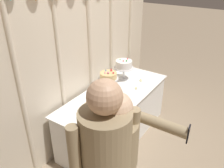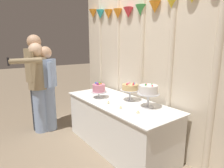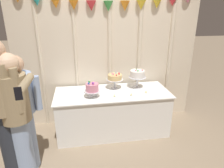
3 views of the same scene
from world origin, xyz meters
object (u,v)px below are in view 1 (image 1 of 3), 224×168
(cake_table, at_px, (115,115))
(tealight_far_left, at_px, (127,97))
(cake_display_leftmost, at_px, (110,98))
(guest_man_pink_jacket, at_px, (102,164))
(cake_display_rightmost, at_px, (124,65))
(tealight_near_right, at_px, (141,80))
(cake_display_center, at_px, (108,76))
(tealight_near_left, at_px, (136,88))

(cake_table, relative_size, tealight_far_left, 49.75)
(cake_display_leftmost, bearing_deg, guest_man_pink_jacket, -150.02)
(cake_display_leftmost, xyz_separation_m, cake_display_rightmost, (0.79, 0.27, 0.09))
(tealight_near_right, bearing_deg, guest_man_pink_jacket, -163.32)
(cake_display_leftmost, distance_m, cake_display_rightmost, 0.84)
(cake_display_center, height_order, guest_man_pink_jacket, guest_man_pink_jacket)
(tealight_near_left, xyz_separation_m, tealight_near_right, (0.26, 0.06, 0.00))
(cake_table, distance_m, tealight_far_left, 0.42)
(tealight_far_left, relative_size, tealight_near_right, 0.85)
(cake_table, height_order, cake_display_rightmost, cake_display_rightmost)
(tealight_near_right, bearing_deg, cake_display_rightmost, 107.11)
(cake_table, bearing_deg, guest_man_pink_jacket, -152.25)
(guest_man_pink_jacket, bearing_deg, cake_table, 27.75)
(tealight_near_left, bearing_deg, cake_display_center, 120.76)
(cake_display_center, bearing_deg, tealight_near_left, -59.24)
(guest_man_pink_jacket, bearing_deg, cake_display_center, 31.87)
(guest_man_pink_jacket, bearing_deg, tealight_near_left, 17.34)
(cake_display_leftmost, bearing_deg, tealight_near_left, -4.47)
(cake_display_rightmost, bearing_deg, tealight_near_right, -72.89)
(cake_display_leftmost, bearing_deg, cake_table, 21.40)
(cake_display_leftmost, height_order, cake_display_center, cake_display_center)
(cake_display_center, xyz_separation_m, tealight_near_right, (0.47, -0.28, -0.19))
(cake_display_leftmost, xyz_separation_m, guest_man_pink_jacket, (-0.90, -0.52, -0.04))
(tealight_far_left, bearing_deg, tealight_near_right, 7.21)
(cake_table, xyz_separation_m, guest_man_pink_jacket, (-1.24, -0.65, 0.47))
(tealight_near_left, bearing_deg, cake_display_rightmost, 60.05)
(cake_table, bearing_deg, tealight_near_right, -12.71)
(cake_display_rightmost, bearing_deg, guest_man_pink_jacket, -154.97)
(cake_display_center, height_order, tealight_far_left, cake_display_center)
(cake_display_leftmost, distance_m, cake_display_center, 0.50)
(cake_table, bearing_deg, cake_display_leftmost, -158.60)
(tealight_far_left, bearing_deg, cake_display_center, 78.53)
(cake_table, bearing_deg, tealight_near_left, -33.67)
(tealight_far_left, relative_size, guest_man_pink_jacket, 0.02)
(cake_display_center, xyz_separation_m, cake_display_rightmost, (0.39, -0.02, 0.04))
(tealight_near_right, height_order, guest_man_pink_jacket, guest_man_pink_jacket)
(cake_display_rightmost, xyz_separation_m, guest_man_pink_jacket, (-1.69, -0.79, -0.13))
(cake_display_center, relative_size, cake_display_rightmost, 0.90)
(tealight_far_left, bearing_deg, guest_man_pink_jacket, -159.45)
(cake_display_center, relative_size, tealight_near_left, 7.79)
(cake_table, relative_size, cake_display_rightmost, 5.65)
(cake_display_leftmost, height_order, cake_display_rightmost, cake_display_rightmost)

